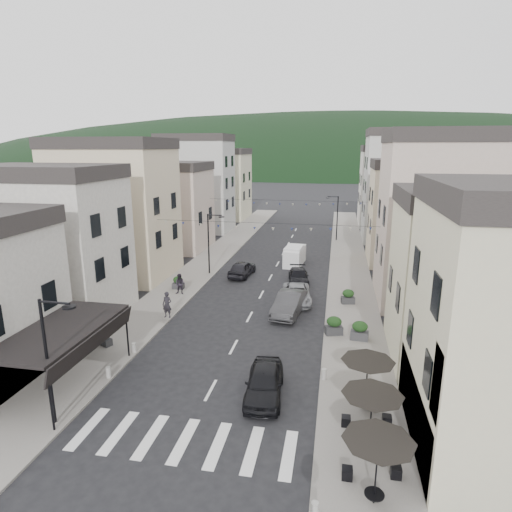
{
  "coord_description": "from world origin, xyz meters",
  "views": [
    {
      "loc": [
        5.96,
        -12.87,
        12.16
      ],
      "look_at": [
        -0.37,
        20.51,
        3.5
      ],
      "focal_mm": 30.0,
      "sensor_mm": 36.0,
      "label": 1
    }
  ],
  "objects": [
    {
      "name": "sidewalk_right",
      "position": [
        7.5,
        32.0,
        0.06
      ],
      "size": [
        4.0,
        76.0,
        0.12
      ],
      "primitive_type": "cube",
      "color": "slate",
      "rests_on": "ground"
    },
    {
      "name": "delivery_van",
      "position": [
        1.79,
        31.12,
        1.02
      ],
      "size": [
        2.08,
        4.47,
        2.08
      ],
      "rotation": [
        0.0,
        0.0,
        -0.09
      ],
      "color": "silver",
      "rests_on": "ground"
    },
    {
      "name": "streetlamp_left_far",
      "position": [
        -5.82,
        26.0,
        3.7
      ],
      "size": [
        1.7,
        0.56,
        6.0
      ],
      "color": "black",
      "rests_on": "ground"
    },
    {
      "name": "pedestrian_a",
      "position": [
        -5.8,
        14.53,
        1.09
      ],
      "size": [
        0.75,
        0.54,
        1.94
      ],
      "primitive_type": "imported",
      "rotation": [
        0.0,
        0.0,
        -0.11
      ],
      "color": "black",
      "rests_on": "sidewalk_left"
    },
    {
      "name": "cafe_terrace",
      "position": [
        7.7,
        2.8,
        2.36
      ],
      "size": [
        2.5,
        8.1,
        2.53
      ],
      "color": "black",
      "rests_on": "ground"
    },
    {
      "name": "planter_rb",
      "position": [
        7.77,
        13.32,
        0.74
      ],
      "size": [
        1.2,
        0.75,
        1.27
      ],
      "rotation": [
        0.0,
        0.0,
        -0.12
      ],
      "color": "#323234",
      "rests_on": "sidewalk_right"
    },
    {
      "name": "streetlamp_right_far",
      "position": [
        5.82,
        44.0,
        3.7
      ],
      "size": [
        1.7,
        0.56,
        6.0
      ],
      "color": "black",
      "rests_on": "ground"
    },
    {
      "name": "parked_car_c",
      "position": [
        3.1,
        19.79,
        0.68
      ],
      "size": [
        2.89,
        5.14,
        1.35
      ],
      "primitive_type": "imported",
      "rotation": [
        0.0,
        0.0,
        0.14
      ],
      "color": "gray",
      "rests_on": "ground"
    },
    {
      "name": "parked_car_a",
      "position": [
        2.8,
        6.0,
        0.76
      ],
      "size": [
        2.13,
        4.59,
        1.52
      ],
      "primitive_type": "imported",
      "rotation": [
        0.0,
        0.0,
        0.08
      ],
      "color": "black",
      "rests_on": "ground"
    },
    {
      "name": "planter_la",
      "position": [
        -7.94,
        9.55,
        0.61
      ],
      "size": [
        1.02,
        0.82,
        1.01
      ],
      "rotation": [
        0.0,
        0.0,
        -0.42
      ],
      "color": "#2E2E31",
      "rests_on": "sidewalk_left"
    },
    {
      "name": "planter_rc",
      "position": [
        7.17,
        19.94,
        0.69
      ],
      "size": [
        1.13,
        0.76,
        1.16
      ],
      "rotation": [
        0.0,
        0.0,
        0.19
      ],
      "color": "#2C2C2E",
      "rests_on": "sidewalk_right"
    },
    {
      "name": "sidewalk_left",
      "position": [
        -7.5,
        32.0,
        0.06
      ],
      "size": [
        4.0,
        76.0,
        0.12
      ],
      "primitive_type": "cube",
      "color": "slate",
      "rests_on": "ground"
    },
    {
      "name": "planter_lb",
      "position": [
        -7.38,
        20.86,
        0.67
      ],
      "size": [
        1.01,
        0.57,
        1.13
      ],
      "rotation": [
        0.0,
        0.0,
        -0.01
      ],
      "color": "#313134",
      "rests_on": "sidewalk_left"
    },
    {
      "name": "bunting_near",
      "position": [
        0.0,
        22.0,
        5.65
      ],
      "size": [
        19.0,
        0.28,
        0.62
      ],
      "color": "black",
      "rests_on": "ground"
    },
    {
      "name": "buildings_row_right",
      "position": [
        14.5,
        36.59,
        6.32
      ],
      "size": [
        10.2,
        54.16,
        14.5
      ],
      "color": "beige",
      "rests_on": "ground"
    },
    {
      "name": "parked_car_b",
      "position": [
        2.8,
        17.13,
        0.83
      ],
      "size": [
        2.42,
        5.22,
        1.66
      ],
      "primitive_type": "imported",
      "rotation": [
        0.0,
        0.0,
        -0.14
      ],
      "color": "#2E2E30",
      "rests_on": "ground"
    },
    {
      "name": "hill_backdrop",
      "position": [
        0.0,
        300.0,
        0.0
      ],
      "size": [
        640.0,
        360.0,
        70.0
      ],
      "primitive_type": "ellipsoid",
      "color": "black",
      "rests_on": "ground"
    },
    {
      "name": "boutique_awning",
      "position": [
        -7.25,
        5.0,
        3.11
      ],
      "size": [
        3.77,
        7.5,
        3.28
      ],
      "color": "black",
      "rests_on": "ground"
    },
    {
      "name": "bollards",
      "position": [
        0.0,
        5.5,
        0.42
      ],
      "size": [
        11.66,
        10.26,
        0.6
      ],
      "color": "gray",
      "rests_on": "ground"
    },
    {
      "name": "bunting_far",
      "position": [
        0.0,
        38.0,
        5.65
      ],
      "size": [
        19.0,
        0.28,
        0.62
      ],
      "color": "black",
      "rests_on": "ground"
    },
    {
      "name": "planter_ra",
      "position": [
        6.14,
        13.83,
        0.73
      ],
      "size": [
        1.25,
        0.91,
        1.26
      ],
      "rotation": [
        0.0,
        0.0,
        0.28
      ],
      "color": "#2B2B2D",
      "rests_on": "sidewalk_right"
    },
    {
      "name": "pedestrian_b",
      "position": [
        -6.69,
        19.54,
        1.01
      ],
      "size": [
        0.87,
        0.68,
        1.78
      ],
      "primitive_type": "imported",
      "rotation": [
        0.0,
        0.0,
        0.01
      ],
      "color": "black",
      "rests_on": "sidewalk_left"
    },
    {
      "name": "buildings_row_left",
      "position": [
        -14.5,
        37.75,
        6.12
      ],
      "size": [
        10.2,
        54.16,
        14.0
      ],
      "color": "#B0ABA2",
      "rests_on": "ground"
    },
    {
      "name": "ground",
      "position": [
        0.0,
        0.0,
        0.0
      ],
      "size": [
        700.0,
        700.0,
        0.0
      ],
      "primitive_type": "plane",
      "color": "black",
      "rests_on": "ground"
    },
    {
      "name": "parked_car_d",
      "position": [
        2.8,
        24.78,
        0.64
      ],
      "size": [
        2.37,
        4.6,
        1.28
      ],
      "primitive_type": "imported",
      "rotation": [
        0.0,
        0.0,
        0.14
      ],
      "color": "black",
      "rests_on": "ground"
    },
    {
      "name": "streetlamp_left_near",
      "position": [
        -5.82,
        2.0,
        3.7
      ],
      "size": [
        1.7,
        0.56,
        6.0
      ],
      "color": "black",
      "rests_on": "ground"
    },
    {
      "name": "parked_car_e",
      "position": [
        -2.8,
        26.02,
        0.76
      ],
      "size": [
        2.2,
        4.6,
        1.51
      ],
      "primitive_type": "imported",
      "rotation": [
        0.0,
        0.0,
        3.05
      ],
      "color": "black",
      "rests_on": "ground"
    }
  ]
}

